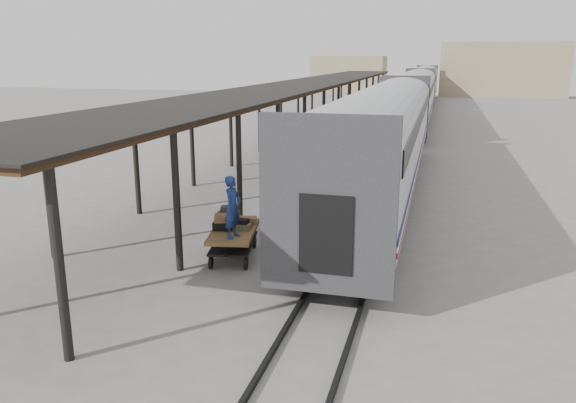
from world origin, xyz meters
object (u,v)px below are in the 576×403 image
at_px(pedestrian, 309,140).
at_px(luggage_tug, 318,152).
at_px(porter, 233,207).
at_px(baggage_cart, 233,237).

bearing_deg(pedestrian, luggage_tug, 98.22).
bearing_deg(pedestrian, porter, 81.33).
relative_size(luggage_tug, porter, 0.95).
bearing_deg(porter, pedestrian, 14.02).
distance_m(luggage_tug, pedestrian, 2.97).
relative_size(porter, pedestrian, 1.03).
xyz_separation_m(porter, pedestrian, (-2.25, 19.24, -0.88)).
height_order(porter, pedestrian, porter).
bearing_deg(pedestrian, baggage_cart, 80.80).
distance_m(porter, pedestrian, 19.39).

